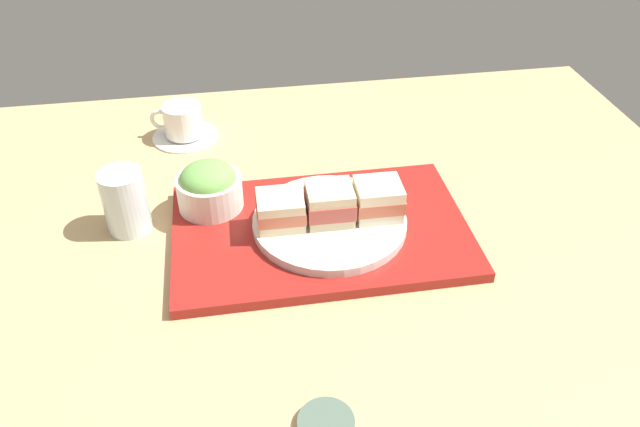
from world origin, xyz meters
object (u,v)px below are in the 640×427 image
(sandwich_plate, at_px, (330,222))
(salad_bowl, at_px, (209,187))
(sandwich_middle, at_px, (330,204))
(coffee_cup, at_px, (183,124))
(drinking_glass, at_px, (125,201))
(sandwich_near, at_px, (280,210))
(small_sauce_dish, at_px, (326,424))
(sandwich_far, at_px, (378,199))

(sandwich_plate, bearing_deg, salad_bowl, 155.12)
(sandwich_middle, distance_m, coffee_cup, 0.41)
(coffee_cup, relative_size, drinking_glass, 1.23)
(drinking_glass, bearing_deg, sandwich_plate, -12.53)
(sandwich_near, relative_size, salad_bowl, 0.71)
(drinking_glass, relative_size, small_sauce_dish, 1.56)
(salad_bowl, distance_m, small_sauce_dish, 0.44)
(sandwich_near, xyz_separation_m, drinking_glass, (-0.23, 0.07, -0.01))
(coffee_cup, xyz_separation_m, small_sauce_dish, (0.16, -0.68, -0.02))
(drinking_glass, height_order, small_sauce_dish, drinking_glass)
(drinking_glass, bearing_deg, salad_bowl, 6.42)
(sandwich_middle, xyz_separation_m, coffee_cup, (-0.23, 0.34, -0.03))
(sandwich_far, bearing_deg, drinking_glass, 169.80)
(sandwich_far, distance_m, coffee_cup, 0.46)
(sandwich_near, bearing_deg, sandwich_plate, -0.30)
(sandwich_far, xyz_separation_m, salad_bowl, (-0.26, 0.08, -0.00))
(coffee_cup, bearing_deg, salad_bowl, -79.76)
(sandwich_far, relative_size, coffee_cup, 0.59)
(sandwich_middle, relative_size, salad_bowl, 0.70)
(sandwich_middle, height_order, drinking_glass, drinking_glass)
(sandwich_middle, bearing_deg, sandwich_far, -0.30)
(sandwich_middle, relative_size, sandwich_far, 0.99)
(salad_bowl, bearing_deg, sandwich_far, -18.19)
(sandwich_plate, bearing_deg, sandwich_far, -0.30)
(drinking_glass, bearing_deg, sandwich_near, -16.28)
(sandwich_near, distance_m, salad_bowl, 0.13)
(salad_bowl, bearing_deg, sandwich_near, -38.43)
(sandwich_near, xyz_separation_m, small_sauce_dish, (0.01, -0.34, -0.05))
(drinking_glass, bearing_deg, small_sauce_dish, -58.97)
(sandwich_middle, distance_m, drinking_glass, 0.32)
(sandwich_plate, distance_m, sandwich_middle, 0.04)
(sandwich_middle, height_order, salad_bowl, salad_bowl)
(sandwich_far, distance_m, small_sauce_dish, 0.37)
(sandwich_near, height_order, drinking_glass, drinking_glass)
(sandwich_near, distance_m, small_sauce_dish, 0.34)
(sandwich_plate, relative_size, coffee_cup, 1.89)
(sandwich_near, xyz_separation_m, sandwich_middle, (0.08, -0.00, 0.00))
(coffee_cup, bearing_deg, sandwich_far, -48.57)
(sandwich_middle, bearing_deg, salad_bowl, 155.12)
(sandwich_far, relative_size, salad_bowl, 0.71)
(sandwich_middle, bearing_deg, drinking_glass, 167.47)
(salad_bowl, relative_size, drinking_glass, 1.01)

